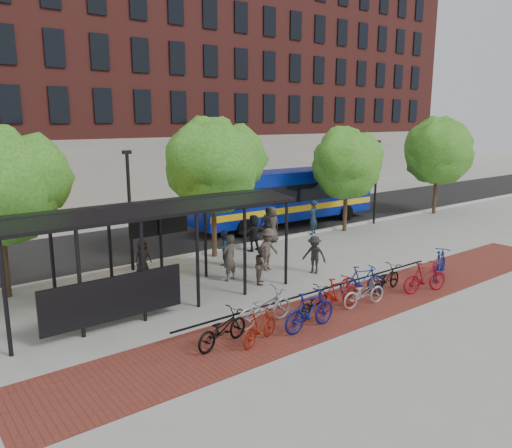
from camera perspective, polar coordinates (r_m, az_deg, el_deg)
ground at (r=23.12m, az=6.03°, el=-4.19°), size 160.00×160.00×0.00m
asphalt_street at (r=29.23m, az=-4.84°, el=-0.74°), size 160.00×8.00×0.01m
curb at (r=26.03m, az=-0.05°, el=-2.15°), size 160.00×0.25×0.12m
brick_strip at (r=18.48m, az=12.29°, el=-8.58°), size 24.00×3.00×0.01m
bike_rack_rail at (r=18.14m, az=7.41°, el=-8.81°), size 12.00×0.05×0.95m
building_brick at (r=49.23m, az=-6.72°, el=16.05°), size 55.00×14.00×20.00m
bus_shelter at (r=17.48m, az=-12.31°, el=0.46°), size 10.60×3.07×3.60m
tree_b at (r=23.12m, az=-4.81°, el=7.09°), size 5.15×4.20×6.47m
tree_c at (r=29.02m, az=10.40°, el=7.11°), size 4.66×3.80×5.92m
tree_d at (r=36.18m, az=20.14°, el=8.16°), size 5.39×4.40×6.55m
lamp_post_left at (r=21.64m, az=-14.24°, el=1.86°), size 0.35×0.20×5.12m
lamp_post_right at (r=31.52m, az=13.54°, el=4.95°), size 0.35×0.20×5.12m
bus at (r=30.56m, az=3.39°, el=3.47°), size 12.39×3.27×3.32m
bike_0 at (r=14.59m, az=-3.88°, el=-11.86°), size 2.04×1.10×1.02m
bike_1 at (r=14.73m, az=0.43°, el=-11.63°), size 1.74×0.97×1.01m
bike_2 at (r=15.91m, az=0.95°, el=-9.54°), size 2.20×0.84×1.14m
bike_3 at (r=15.64m, az=6.18°, el=-9.78°), size 2.09×0.63×1.25m
bike_4 at (r=16.80m, az=6.66°, el=-8.84°), size 1.85×1.11×0.92m
bike_5 at (r=17.36m, az=9.34°, el=-7.81°), size 1.94×0.64×1.15m
bike_6 at (r=17.87m, az=12.23°, el=-7.67°), size 1.89×0.83×0.96m
bike_7 at (r=19.02m, az=12.05°, el=-6.26°), size 1.86×1.17×1.08m
bike_8 at (r=19.52m, az=14.67°, el=-6.06°), size 1.96×0.98×0.99m
bike_9 at (r=19.79m, az=18.74°, el=-5.77°), size 2.04×1.05×1.18m
bike_11 at (r=21.68m, az=20.26°, el=-4.30°), size 2.10×1.25×1.22m
pedestrian_0 at (r=21.27m, az=-12.83°, el=-3.72°), size 0.82×0.61×1.53m
pedestrian_1 at (r=20.02m, az=-3.06°, el=-3.83°), size 0.79×0.62×1.92m
pedestrian_2 at (r=22.20m, az=-3.73°, el=-2.72°), size 0.88×0.75×1.57m
pedestrian_3 at (r=21.35m, az=1.39°, el=-2.93°), size 1.31×0.94×1.84m
pedestrian_4 at (r=26.07m, az=1.35°, el=-0.12°), size 1.15×0.56×1.91m
pedestrian_5 at (r=24.51m, az=-0.26°, el=-1.01°), size 1.72×0.68×1.81m
pedestrian_6 at (r=26.25m, az=1.84°, el=-0.06°), size 0.95×0.64×1.88m
pedestrian_7 at (r=28.20m, az=6.52°, el=0.78°), size 0.85×0.74×1.96m
pedestrian_8 at (r=19.69m, az=0.70°, el=-4.69°), size 0.92×0.94×1.52m
pedestrian_9 at (r=21.12m, az=6.69°, el=-3.49°), size 0.98×1.20×1.61m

